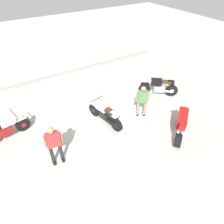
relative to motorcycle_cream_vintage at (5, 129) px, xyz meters
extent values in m
plane|color=#B7B2A8|center=(3.78, -0.63, -0.49)|extent=(40.00, 40.00, 0.00)
cube|color=#9C978F|center=(3.78, 3.97, -0.41)|extent=(14.00, 0.30, 0.15)
cylinder|color=black|center=(0.67, 0.13, -0.19)|extent=(0.62, 0.28, 0.60)
cylinder|color=maroon|center=(0.67, 0.13, -0.19)|extent=(0.24, 0.22, 0.21)
cube|color=maroon|center=(-0.04, -0.01, -0.09)|extent=(0.60, 0.39, 0.32)
cube|color=white|center=(0.16, 0.03, 0.31)|extent=(0.61, 0.42, 0.30)
cube|color=white|center=(0.67, 0.13, 0.14)|extent=(0.46, 0.24, 0.08)
cylinder|color=maroon|center=(0.48, 0.09, 0.56)|extent=(0.17, 0.69, 0.04)
sphere|color=silver|center=(0.70, 0.14, 0.36)|extent=(0.16, 0.16, 0.16)
cylinder|color=black|center=(3.77, -0.60, -0.17)|extent=(0.26, 0.65, 0.64)
cylinder|color=black|center=(4.09, -2.01, -0.17)|extent=(0.26, 0.65, 0.64)
cylinder|color=black|center=(3.77, -0.60, -0.17)|extent=(0.19, 0.25, 0.22)
cylinder|color=black|center=(4.09, -2.01, -0.17)|extent=(0.19, 0.25, 0.22)
cube|color=black|center=(3.94, -1.36, -0.07)|extent=(0.40, 0.61, 0.32)
cube|color=silver|center=(3.89, -1.16, 0.33)|extent=(0.44, 0.62, 0.30)
cube|color=silver|center=(3.77, -0.60, 0.18)|extent=(0.25, 0.46, 0.08)
cube|color=#382314|center=(4.00, -1.60, 0.35)|extent=(0.39, 0.64, 0.12)
cube|color=silver|center=(4.06, -1.89, 0.33)|extent=(0.29, 0.36, 0.18)
cylinder|color=black|center=(3.86, -1.78, -0.12)|extent=(0.23, 0.57, 0.16)
cylinder|color=black|center=(3.82, -0.84, 0.58)|extent=(0.69, 0.19, 0.04)
sphere|color=silver|center=(3.77, -0.63, 0.38)|extent=(0.16, 0.16, 0.16)
cylinder|color=black|center=(6.90, -0.44, -0.17)|extent=(0.59, 0.48, 0.64)
cylinder|color=black|center=(8.06, -1.30, -0.17)|extent=(0.59, 0.48, 0.64)
cylinder|color=silver|center=(6.90, -0.44, -0.17)|extent=(0.26, 0.25, 0.22)
cylinder|color=silver|center=(8.06, -1.30, -0.17)|extent=(0.26, 0.25, 0.22)
cube|color=silver|center=(7.52, -0.90, -0.07)|extent=(0.62, 0.56, 0.32)
cube|color=black|center=(7.36, -0.78, 0.33)|extent=(0.64, 0.59, 0.30)
cube|color=black|center=(6.90, -0.44, 0.18)|extent=(0.45, 0.39, 0.08)
cube|color=#4C2D19|center=(7.72, -1.04, 0.35)|extent=(0.64, 0.56, 0.12)
cube|color=black|center=(7.96, -1.22, 0.33)|extent=(0.39, 0.37, 0.18)
cylinder|color=silver|center=(7.74, -1.27, -0.12)|extent=(0.51, 0.42, 0.16)
cylinder|color=silver|center=(7.09, -0.58, 0.58)|extent=(0.44, 0.59, 0.04)
sphere|color=silver|center=(6.92, -0.45, 0.38)|extent=(0.16, 0.16, 0.16)
cylinder|color=black|center=(6.76, -3.20, -0.19)|extent=(0.57, 0.50, 0.60)
cylinder|color=black|center=(5.71, -4.05, -0.19)|extent=(0.61, 0.55, 0.60)
cylinder|color=silver|center=(6.76, -3.20, -0.19)|extent=(0.28, 0.27, 0.21)
cylinder|color=silver|center=(5.71, -4.05, -0.19)|extent=(0.28, 0.27, 0.21)
cube|color=silver|center=(6.19, -3.66, -0.09)|extent=(0.61, 0.57, 0.32)
cube|color=red|center=(6.31, -3.56, 0.31)|extent=(0.99, 0.90, 0.57)
cone|color=red|center=(6.71, -3.23, 0.46)|extent=(0.49, 0.49, 0.39)
cube|color=black|center=(6.00, -3.81, 0.38)|extent=(0.63, 0.58, 0.12)
cube|color=red|center=(5.77, -4.00, 0.46)|extent=(0.41, 0.39, 0.23)
cylinder|color=silver|center=(5.85, -4.03, 0.28)|extent=(0.36, 0.32, 0.17)
cylinder|color=silver|center=(5.75, -3.91, 0.28)|extent=(0.36, 0.32, 0.17)
cylinder|color=silver|center=(6.61, -3.32, 0.48)|extent=(0.47, 0.57, 0.04)
sphere|color=silver|center=(6.78, -3.18, 0.41)|extent=(0.16, 0.16, 0.16)
cylinder|color=gray|center=(5.77, -1.85, -0.09)|extent=(0.18, 0.18, 0.79)
cube|color=black|center=(5.80, -1.80, -0.45)|extent=(0.23, 0.27, 0.08)
cylinder|color=gray|center=(5.51, -1.68, -0.09)|extent=(0.18, 0.18, 0.79)
cube|color=black|center=(5.54, -1.63, -0.45)|extent=(0.23, 0.27, 0.08)
cube|color=#4C7F4C|center=(5.64, -1.76, 0.58)|extent=(0.49, 0.43, 0.56)
cylinder|color=tan|center=(5.86, -1.91, 0.60)|extent=(0.12, 0.12, 0.53)
cylinder|color=tan|center=(5.42, -1.61, 0.60)|extent=(0.12, 0.12, 0.53)
sphere|color=tan|center=(5.64, -1.76, 1.00)|extent=(0.21, 0.21, 0.21)
cylinder|color=#262628|center=(1.20, -2.23, -0.07)|extent=(0.14, 0.14, 0.83)
cube|color=black|center=(1.19, -2.29, -0.45)|extent=(0.13, 0.27, 0.08)
cylinder|color=#262628|center=(1.52, -2.27, -0.07)|extent=(0.14, 0.14, 0.83)
cube|color=black|center=(1.52, -2.33, -0.45)|extent=(0.13, 0.27, 0.08)
cube|color=#B23333|center=(1.36, -2.25, 0.63)|extent=(0.49, 0.27, 0.59)
cylinder|color=tan|center=(1.08, -2.22, 0.65)|extent=(0.10, 0.10, 0.55)
cylinder|color=tan|center=(1.64, -2.29, 0.65)|extent=(0.10, 0.10, 0.55)
sphere|color=tan|center=(1.36, -2.25, 1.07)|extent=(0.22, 0.22, 0.22)
camera|label=1|loc=(0.59, -7.35, 5.65)|focal=32.14mm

